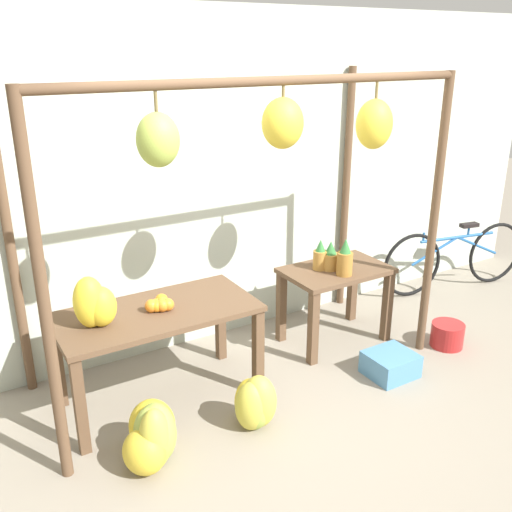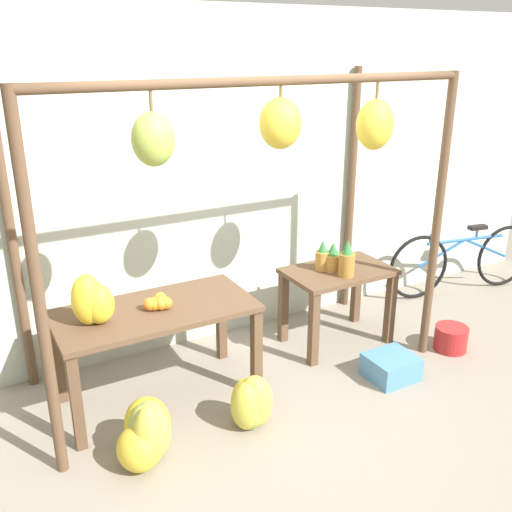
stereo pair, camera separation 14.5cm
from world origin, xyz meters
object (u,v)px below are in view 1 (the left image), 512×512
pineapple_cluster (333,258)px  fruit_crate_white (390,364)px  banana_pile_ground_left (152,436)px  blue_bucket (447,335)px  parked_bicycle (455,257)px  orange_pile (160,304)px  banana_pile_ground_right (254,404)px  banana_pile_on_table (94,304)px

pineapple_cluster → fruit_crate_white: pineapple_cluster is taller
banana_pile_ground_left → blue_bucket: size_ratio=1.92×
banana_pile_ground_left → parked_bicycle: bearing=13.6°
orange_pile → parked_bicycle: orange_pile is taller
banana_pile_ground_right → blue_bucket: size_ratio=1.39×
banana_pile_ground_right → banana_pile_ground_left: bearing=177.8°
banana_pile_ground_left → fruit_crate_white: size_ratio=1.46×
orange_pile → blue_bucket: (2.43, -0.53, -0.67)m
fruit_crate_white → blue_bucket: (0.76, 0.09, 0.01)m
pineapple_cluster → banana_pile_ground_left: (-1.91, -0.64, -0.62)m
orange_pile → banana_pile_ground_right: 0.95m
fruit_crate_white → parked_bicycle: (1.79, 0.94, 0.27)m
banana_pile_on_table → blue_bucket: size_ratio=1.26×
pineapple_cluster → parked_bicycle: (1.89, 0.28, -0.45)m
fruit_crate_white → blue_bucket: 0.76m
parked_bicycle → banana_pile_ground_left: bearing=-166.4°
banana_pile_ground_left → fruit_crate_white: bearing=-0.7°
banana_pile_ground_left → blue_bucket: banana_pile_ground_left is taller
orange_pile → parked_bicycle: 3.50m
orange_pile → pineapple_cluster: (1.57, 0.04, 0.03)m
pineapple_cluster → orange_pile: bearing=-178.6°
orange_pile → banana_pile_on_table: bearing=-177.6°
pineapple_cluster → banana_pile_ground_right: (-1.18, -0.67, -0.63)m
pineapple_cluster → banana_pile_ground_left: bearing=-161.4°
parked_bicycle → banana_pile_on_table: bearing=-175.1°
pineapple_cluster → fruit_crate_white: (0.09, -0.67, -0.71)m
pineapple_cluster → fruit_crate_white: bearing=-81.9°
banana_pile_on_table → fruit_crate_white: banana_pile_on_table is taller
fruit_crate_white → orange_pile: bearing=159.4°
banana_pile_ground_left → banana_pile_ground_right: bearing=-2.2°
pineapple_cluster → parked_bicycle: 1.96m
orange_pile → parked_bicycle: bearing=5.2°
orange_pile → banana_pile_ground_left: 0.91m
orange_pile → banana_pile_ground_right: (0.39, -0.63, -0.60)m
fruit_crate_white → pineapple_cluster: bearing=98.1°
banana_pile_ground_right → parked_bicycle: size_ratio=0.23×
banana_pile_ground_left → banana_pile_ground_right: 0.73m
pineapple_cluster → blue_bucket: size_ratio=1.18×
banana_pile_ground_left → banana_pile_ground_right: size_ratio=1.38×
pineapple_cluster → banana_pile_ground_right: 1.49m
banana_pile_on_table → parked_bicycle: 3.97m
banana_pile_on_table → banana_pile_ground_right: bearing=-35.7°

